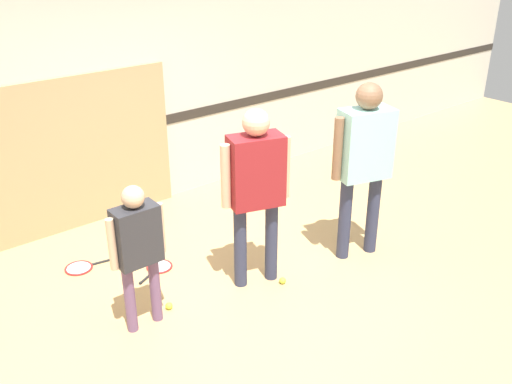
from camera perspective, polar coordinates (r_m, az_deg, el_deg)
ground_plane at (r=5.54m, az=-0.57°, el=-9.83°), size 16.00×16.00×0.00m
wall_back at (r=6.73m, az=-13.46°, el=10.85°), size 16.00×0.07×3.20m
wall_panel at (r=6.52m, az=-20.96°, el=2.69°), size 3.16×0.05×1.75m
person_instructor at (r=5.16m, az=0.00°, el=1.20°), size 0.64×0.41×1.75m
person_student_left at (r=4.77m, az=-11.76°, el=-4.98°), size 0.51×0.21×1.33m
person_student_right at (r=5.72m, az=10.78°, el=3.85°), size 0.67×0.42×1.85m
racket_spare_on_floor at (r=5.95m, az=-9.75°, el=-7.44°), size 0.49×0.36×0.03m
racket_second_spare at (r=6.13m, az=-17.10°, el=-7.21°), size 0.54×0.33×0.03m
tennis_ball_near_instructor at (r=5.63m, az=2.67°, el=-8.84°), size 0.07×0.07×0.07m
tennis_ball_by_spare_racket at (r=6.08m, az=-11.69°, el=-6.58°), size 0.07×0.07×0.07m
tennis_ball_stray_left at (r=5.35m, az=-8.70°, el=-11.19°), size 0.07×0.07×0.07m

